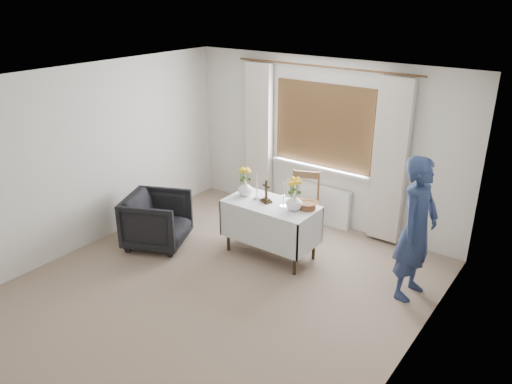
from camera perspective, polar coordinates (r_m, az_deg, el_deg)
ground at (r=6.16m, az=-4.53°, el=-11.22°), size 5.00×5.00×0.00m
altar_table at (r=6.73m, az=1.66°, el=-4.31°), size 1.24×0.64×0.76m
wooden_chair at (r=7.28m, az=5.45°, el=-1.51°), size 0.56×0.56×0.94m
armchair at (r=7.13m, az=-11.25°, el=-3.19°), size 1.08×1.07×0.75m
person at (r=5.96m, az=17.88°, el=-4.04°), size 0.48×0.67×1.72m
radiator at (r=7.78m, az=7.00°, el=-1.30°), size 1.10×0.10×0.60m
wooden_cross at (r=6.55m, az=1.17°, el=0.08°), size 0.17×0.14×0.31m
candlestick_left at (r=6.61m, az=0.09°, el=0.57°), size 0.11×0.11×0.37m
candlestick_right at (r=6.42m, az=3.17°, el=-0.32°), size 0.13×0.13×0.33m
flower_vase_left at (r=6.79m, az=-1.23°, el=0.46°), size 0.26×0.26×0.21m
flower_vase_right at (r=6.37m, az=4.37°, el=-1.11°), size 0.23×0.23×0.22m
wicker_basket at (r=6.43m, az=5.91°, el=-1.59°), size 0.28×0.28×0.08m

